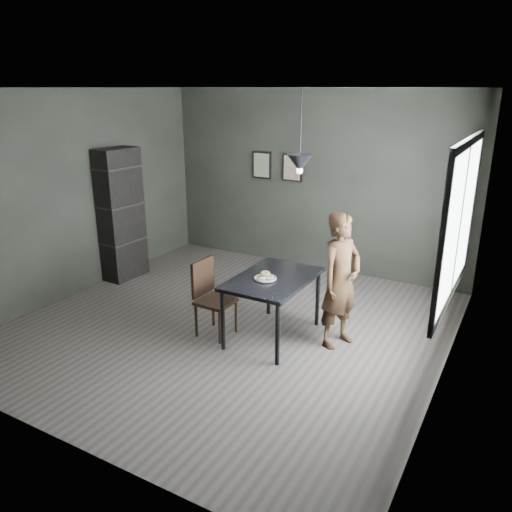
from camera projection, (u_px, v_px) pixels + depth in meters
The scene contains 13 objects.
ground at pixel (230, 325), 6.20m from camera, with size 5.00×5.00×0.00m, color #332F2C.
back_wall at pixel (313, 182), 7.82m from camera, with size 5.00×0.10×2.80m, color black.
ceiling at pixel (225, 88), 5.30m from camera, with size 5.00×5.00×0.02m.
window_assembly at pixel (460, 222), 4.70m from camera, with size 0.04×1.96×1.56m.
cafe_table at pixel (273, 284), 5.71m from camera, with size 0.80×1.20×0.75m.
white_plate at pixel (265, 279), 5.61m from camera, with size 0.23×0.23×0.01m, color white.
donut_pile at pixel (265, 276), 5.60m from camera, with size 0.18×0.19×0.09m.
woman at pixel (341, 281), 5.52m from camera, with size 0.56×0.37×1.54m, color black.
wood_chair at pixel (210, 293), 5.85m from camera, with size 0.41×0.41×0.91m.
shelf_unit at pixel (121, 215), 7.49m from camera, with size 0.37×0.66×1.98m, color black.
pendant_lamp at pixel (300, 163), 5.23m from camera, with size 0.28×0.28×0.86m.
framed_print_left at pixel (262, 165), 8.14m from camera, with size 0.34×0.04×0.44m.
framed_print_right at pixel (292, 168), 7.89m from camera, with size 0.34×0.04×0.44m.
Camera 1 is at (3.03, -4.72, 2.80)m, focal length 35.00 mm.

